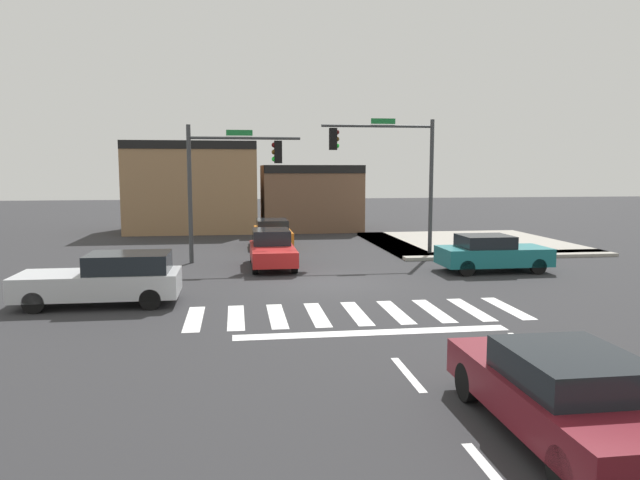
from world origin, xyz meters
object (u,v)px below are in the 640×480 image
(car_teal, at_px, (492,253))
(car_silver, at_px, (107,279))
(traffic_signal_northeast, at_px, (391,161))
(car_maroon, at_px, (564,393))
(traffic_signal_northwest, at_px, (229,170))
(car_red, at_px, (272,249))
(car_orange, at_px, (273,233))

(car_teal, xyz_separation_m, car_silver, (-13.62, -3.87, 0.04))
(traffic_signal_northeast, distance_m, car_maroon, 18.83)
(car_silver, bearing_deg, traffic_signal_northwest, -114.81)
(car_teal, distance_m, car_silver, 14.16)
(car_maroon, bearing_deg, traffic_signal_northwest, 15.61)
(car_red, height_order, car_maroon, car_red)
(car_red, relative_size, car_silver, 0.93)
(car_maroon, height_order, car_teal, car_teal)
(traffic_signal_northeast, distance_m, car_orange, 7.47)
(traffic_signal_northwest, xyz_separation_m, car_teal, (10.08, -3.80, -3.23))
(car_silver, distance_m, car_orange, 13.61)
(traffic_signal_northwest, xyz_separation_m, car_orange, (2.08, 4.72, -3.22))
(traffic_signal_northeast, distance_m, traffic_signal_northwest, 7.17)
(car_teal, bearing_deg, car_orange, 133.16)
(traffic_signal_northeast, xyz_separation_m, traffic_signal_northwest, (-7.14, -0.55, -0.38))
(car_silver, height_order, car_orange, car_silver)
(car_red, distance_m, car_teal, 8.72)
(car_maroon, xyz_separation_m, car_silver, (-8.52, 10.13, 0.06))
(car_silver, bearing_deg, car_orange, -114.44)
(car_orange, bearing_deg, traffic_signal_northwest, -23.84)
(traffic_signal_northwest, xyz_separation_m, car_red, (1.69, -1.41, -3.22))
(car_teal, bearing_deg, traffic_signal_northeast, 124.01)
(car_red, bearing_deg, car_silver, -39.89)
(car_red, bearing_deg, traffic_signal_northwest, -129.84)
(traffic_signal_northwest, relative_size, car_red, 1.36)
(car_red, relative_size, car_orange, 0.94)
(car_silver, bearing_deg, traffic_signal_northeast, -142.42)
(traffic_signal_northwest, bearing_deg, car_silver, -114.81)
(car_red, height_order, car_teal, car_red)
(traffic_signal_northwest, xyz_separation_m, car_maroon, (4.98, -17.80, -3.25))
(traffic_signal_northwest, height_order, car_red, traffic_signal_northwest)
(traffic_signal_northwest, bearing_deg, car_red, -39.84)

